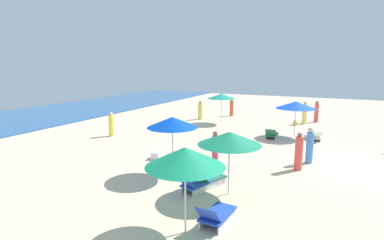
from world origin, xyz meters
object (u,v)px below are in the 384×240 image
(umbrella_0, at_px, (185,157))
(umbrella_4, at_px, (172,122))
(lounge_chair_2_1, at_px, (272,135))
(beachgoer_6, at_px, (111,125))
(umbrella_1, at_px, (222,96))
(lounge_chair_5_1, at_px, (208,178))
(beachgoer_2, at_px, (305,113))
(lounge_chair_2_0, at_px, (313,137))
(beachgoer_5, at_px, (232,108))
(beach_ball_0, at_px, (174,122))
(lounge_chair_0_0, at_px, (216,215))
(beachgoer_0, at_px, (215,149))
(beachgoer_4, at_px, (316,112))
(umbrella_5, at_px, (230,138))
(beachgoer_1, at_px, (299,153))
(lounge_chair_5_0, at_px, (197,184))
(beach_ball_2, at_px, (295,123))
(umbrella_2, at_px, (296,105))
(cooler_box_1, at_px, (156,155))
(beachgoer_7, at_px, (310,146))

(umbrella_0, height_order, umbrella_4, umbrella_4)
(lounge_chair_2_1, relative_size, beachgoer_6, 0.85)
(umbrella_1, xyz_separation_m, beachgoer_6, (-7.16, 4.76, -1.39))
(lounge_chair_5_1, height_order, beachgoer_2, beachgoer_2)
(umbrella_1, height_order, lounge_chair_2_0, umbrella_1)
(beachgoer_2, bearing_deg, lounge_chair_2_1, -93.62)
(beachgoer_5, bearing_deg, beach_ball_0, 142.31)
(beachgoer_6, bearing_deg, beachgoer_2, -125.12)
(umbrella_0, bearing_deg, umbrella_1, 17.12)
(lounge_chair_0_0, xyz_separation_m, beach_ball_0, (12.58, 8.42, -0.15))
(beachgoer_0, bearing_deg, beachgoer_2, 64.30)
(umbrella_1, height_order, beach_ball_0, umbrella_1)
(umbrella_4, bearing_deg, beachgoer_4, -16.21)
(lounge_chair_0_0, bearing_deg, beachgoer_5, -68.86)
(umbrella_5, xyz_separation_m, beach_ball_0, (10.45, 8.05, -1.89))
(beachgoer_0, bearing_deg, lounge_chair_0_0, -81.84)
(lounge_chair_0_0, relative_size, beachgoer_0, 0.96)
(lounge_chair_2_1, height_order, beachgoer_1, beachgoer_1)
(umbrella_0, bearing_deg, umbrella_4, 33.94)
(beach_ball_0, bearing_deg, beachgoer_2, -63.59)
(lounge_chair_0_0, relative_size, umbrella_5, 0.67)
(umbrella_1, distance_m, beachgoer_0, 10.23)
(umbrella_4, height_order, beachgoer_6, umbrella_4)
(umbrella_5, relative_size, beachgoer_2, 1.29)
(lounge_chair_5_0, distance_m, beach_ball_2, 14.32)
(umbrella_2, relative_size, lounge_chair_5_1, 1.70)
(umbrella_2, distance_m, beachgoer_0, 7.83)
(beachgoer_4, relative_size, beach_ball_2, 4.66)
(umbrella_0, height_order, lounge_chair_5_0, umbrella_0)
(beachgoer_4, distance_m, cooler_box_1, 15.01)
(lounge_chair_2_1, xyz_separation_m, beachgoer_7, (-4.07, -2.54, 0.56))
(umbrella_1, bearing_deg, beachgoer_6, 146.37)
(umbrella_2, bearing_deg, lounge_chair_0_0, 177.67)
(beachgoer_2, height_order, beachgoer_4, beachgoer_2)
(umbrella_1, relative_size, beachgoer_7, 1.36)
(lounge_chair_0_0, xyz_separation_m, beach_ball_2, (16.14, -0.05, -0.10))
(lounge_chair_0_0, xyz_separation_m, cooler_box_1, (4.50, 4.90, -0.12))
(beachgoer_2, distance_m, beachgoer_6, 14.42)
(umbrella_2, height_order, beachgoer_4, umbrella_2)
(beach_ball_0, bearing_deg, umbrella_1, -59.20)
(beach_ball_2, bearing_deg, beachgoer_7, -168.84)
(lounge_chair_2_0, height_order, beachgoer_5, beachgoer_5)
(beachgoer_1, height_order, beachgoer_7, beachgoer_7)
(umbrella_4, bearing_deg, umbrella_0, -146.06)
(umbrella_2, height_order, umbrella_4, umbrella_4)
(beachgoer_5, bearing_deg, umbrella_2, -144.43)
(umbrella_2, bearing_deg, beachgoer_6, 114.90)
(umbrella_0, distance_m, beachgoer_0, 5.94)
(beachgoer_1, height_order, cooler_box_1, beachgoer_1)
(beachgoer_1, bearing_deg, umbrella_0, -6.39)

